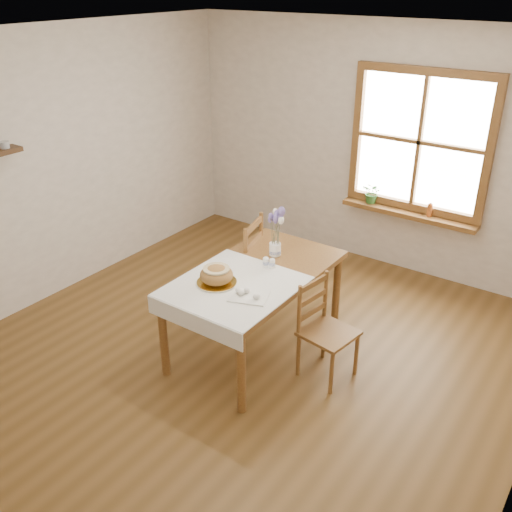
{
  "coord_description": "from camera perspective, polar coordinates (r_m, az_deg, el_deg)",
  "views": [
    {
      "loc": [
        2.41,
        -3.12,
        2.99
      ],
      "look_at": [
        0.0,
        0.3,
        0.9
      ],
      "focal_mm": 40.0,
      "sensor_mm": 36.0,
      "label": 1
    }
  ],
  "objects": [
    {
      "name": "potted_plant",
      "position": [
        6.38,
        11.55,
        5.97
      ],
      "size": [
        0.25,
        0.27,
        0.18
      ],
      "primitive_type": "imported",
      "rotation": [
        0.0,
        0.0,
        -0.21
      ],
      "color": "#32692A",
      "rests_on": "window_sill"
    },
    {
      "name": "egg_napkin",
      "position": [
        4.38,
        -0.68,
        -4.0
      ],
      "size": [
        0.36,
        0.33,
        0.01
      ],
      "primitive_type": "cube",
      "rotation": [
        0.0,
        0.0,
        0.35
      ],
      "color": "white",
      "rests_on": "table_linen"
    },
    {
      "name": "chair_right",
      "position": [
        4.62,
        7.31,
        -7.53
      ],
      "size": [
        0.46,
        0.45,
        0.84
      ],
      "primitive_type": null,
      "rotation": [
        0.0,
        0.0,
        1.42
      ],
      "color": "brown",
      "rests_on": "ground"
    },
    {
      "name": "pepper_shaker",
      "position": [
        4.78,
        1.63,
        -0.7
      ],
      "size": [
        0.05,
        0.05,
        0.09
      ],
      "primitive_type": "cylinder",
      "rotation": [
        0.0,
        0.0,
        -0.04
      ],
      "color": "white",
      "rests_on": "table_linen"
    },
    {
      "name": "lavender_bouquet",
      "position": [
        4.9,
        1.95,
        2.98
      ],
      "size": [
        0.18,
        0.18,
        0.34
      ],
      "primitive_type": null,
      "color": "#675598",
      "rests_on": "flower_vase"
    },
    {
      "name": "dining_table",
      "position": [
        4.79,
        0.0,
        -2.51
      ],
      "size": [
        0.9,
        1.6,
        0.75
      ],
      "color": "brown",
      "rests_on": "ground"
    },
    {
      "name": "room_walls",
      "position": [
        4.15,
        -2.42,
        8.48
      ],
      "size": [
        4.6,
        5.1,
        2.65
      ],
      "color": "beige",
      "rests_on": "ground"
    },
    {
      "name": "bread_plate",
      "position": [
        4.57,
        -3.95,
        -2.66
      ],
      "size": [
        0.36,
        0.36,
        0.02
      ],
      "primitive_type": "cylinder",
      "rotation": [
        0.0,
        0.0,
        0.19
      ],
      "color": "white",
      "rests_on": "table_linen"
    },
    {
      "name": "flower_vase",
      "position": [
        5.0,
        1.91,
        0.6
      ],
      "size": [
        0.13,
        0.13,
        0.11
      ],
      "primitive_type": "cylinder",
      "rotation": [
        0.0,
        0.0,
        -0.3
      ],
      "color": "white",
      "rests_on": "dining_table"
    },
    {
      "name": "salt_shaker",
      "position": [
        4.79,
        0.98,
        -0.59
      ],
      "size": [
        0.05,
        0.05,
        0.1
      ],
      "primitive_type": "cylinder",
      "rotation": [
        0.0,
        0.0,
        0.05
      ],
      "color": "white",
      "rests_on": "table_linen"
    },
    {
      "name": "table_linen",
      "position": [
        4.53,
        -2.22,
        -3.04
      ],
      "size": [
        0.91,
        0.99,
        0.01
      ],
      "primitive_type": "cube",
      "color": "white",
      "rests_on": "dining_table"
    },
    {
      "name": "bread_loaf",
      "position": [
        4.53,
        -3.98,
        -1.76
      ],
      "size": [
        0.27,
        0.27,
        0.15
      ],
      "primitive_type": "ellipsoid",
      "color": "olive",
      "rests_on": "bread_plate"
    },
    {
      "name": "chair_left",
      "position": [
        5.44,
        -2.27,
        -0.87
      ],
      "size": [
        0.58,
        0.56,
        0.98
      ],
      "primitive_type": null,
      "rotation": [
        0.0,
        0.0,
        -1.33
      ],
      "color": "brown",
      "rests_on": "ground"
    },
    {
      "name": "eggs",
      "position": [
        4.36,
        -0.69,
        -3.64
      ],
      "size": [
        0.28,
        0.26,
        0.05
      ],
      "primitive_type": null,
      "rotation": [
        0.0,
        0.0,
        0.35
      ],
      "color": "white",
      "rests_on": "egg_napkin"
    },
    {
      "name": "window_sill",
      "position": [
        6.28,
        14.98,
        4.11
      ],
      "size": [
        1.46,
        0.2,
        0.05
      ],
      "color": "brown",
      "rests_on": "ground"
    },
    {
      "name": "amber_bottle",
      "position": [
        6.18,
        16.99,
        4.48
      ],
      "size": [
        0.05,
        0.05,
        0.15
      ],
      "primitive_type": "cylinder",
      "rotation": [
        0.0,
        0.0,
        -0.02
      ],
      "color": "#9C4D1C",
      "rests_on": "window_sill"
    },
    {
      "name": "window",
      "position": [
        6.11,
        16.06,
        10.91
      ],
      "size": [
        1.46,
        0.08,
        1.46
      ],
      "color": "brown",
      "rests_on": "ground"
    },
    {
      "name": "ground",
      "position": [
        4.95,
        -2.04,
        -10.64
      ],
      "size": [
        5.0,
        5.0,
        0.0
      ],
      "primitive_type": "plane",
      "color": "brown",
      "rests_on": "ground"
    }
  ]
}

